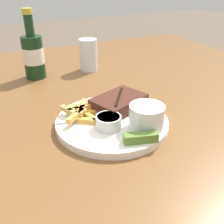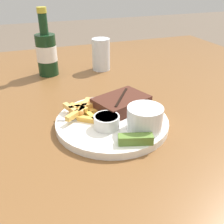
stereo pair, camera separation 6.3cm
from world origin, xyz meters
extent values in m
cube|color=brown|center=(0.00, 0.00, 0.71)|extent=(1.58, 1.60, 0.04)
cylinder|color=brown|center=(0.73, 0.74, 0.34)|extent=(0.06, 0.06, 0.69)
cylinder|color=white|center=(0.00, 0.00, 0.73)|extent=(0.28, 0.28, 0.01)
cylinder|color=white|center=(0.00, 0.00, 0.74)|extent=(0.28, 0.28, 0.00)
cube|color=#472319|center=(0.04, 0.04, 0.76)|extent=(0.16, 0.13, 0.03)
cube|color=black|center=(0.04, 0.04, 0.78)|extent=(0.07, 0.10, 0.00)
cube|color=#E8A049|center=(-0.05, 0.06, 0.76)|extent=(0.08, 0.02, 0.01)
cube|color=#ECA554|center=(-0.05, 0.06, 0.76)|extent=(0.05, 0.08, 0.01)
cube|color=#DAAC59|center=(-0.01, 0.06, 0.75)|extent=(0.06, 0.02, 0.01)
cube|color=#E6B34B|center=(-0.07, 0.06, 0.76)|extent=(0.04, 0.05, 0.01)
cube|color=#EAB648|center=(-0.05, 0.05, 0.75)|extent=(0.05, 0.02, 0.01)
cube|color=#EBAF58|center=(-0.09, 0.06, 0.76)|extent=(0.03, 0.06, 0.01)
cube|color=gold|center=(-0.01, 0.05, 0.76)|extent=(0.02, 0.07, 0.01)
cube|color=#F2AA3F|center=(-0.02, 0.04, 0.75)|extent=(0.07, 0.03, 0.01)
cube|color=#F0AE44|center=(-0.06, 0.01, 0.75)|extent=(0.05, 0.04, 0.01)
cube|color=gold|center=(-0.05, 0.02, 0.75)|extent=(0.02, 0.05, 0.01)
cube|color=gold|center=(-0.08, 0.03, 0.76)|extent=(0.06, 0.05, 0.01)
cube|color=#E1AB4E|center=(-0.06, 0.09, 0.75)|extent=(0.05, 0.03, 0.01)
cylinder|color=white|center=(0.05, -0.07, 0.77)|extent=(0.08, 0.08, 0.06)
cylinder|color=beige|center=(0.05, -0.07, 0.79)|extent=(0.07, 0.07, 0.01)
cylinder|color=silver|center=(-0.02, -0.03, 0.76)|extent=(0.06, 0.06, 0.03)
cylinder|color=black|center=(-0.02, -0.03, 0.77)|extent=(0.05, 0.05, 0.01)
cube|color=#567A2D|center=(0.01, -0.11, 0.75)|extent=(0.08, 0.04, 0.02)
cube|color=#B7B7BC|center=(-0.08, 0.03, 0.75)|extent=(0.10, 0.04, 0.00)
cube|color=#B7B7BC|center=(-0.02, 0.00, 0.75)|extent=(0.03, 0.01, 0.00)
cube|color=#B7B7BC|center=(-0.01, 0.00, 0.75)|extent=(0.03, 0.01, 0.00)
cube|color=#B7B7BC|center=(-0.01, 0.01, 0.75)|extent=(0.03, 0.01, 0.00)
cylinder|color=#143319|center=(-0.09, 0.42, 0.80)|extent=(0.07, 0.07, 0.14)
cylinder|color=silver|center=(-0.09, 0.42, 0.81)|extent=(0.07, 0.07, 0.06)
cylinder|color=#143319|center=(-0.09, 0.42, 0.91)|extent=(0.03, 0.03, 0.07)
cylinder|color=gold|center=(-0.09, 0.42, 0.95)|extent=(0.03, 0.03, 0.02)
cylinder|color=silver|center=(0.11, 0.41, 0.79)|extent=(0.07, 0.07, 0.12)
camera|label=1|loc=(-0.25, -0.50, 1.07)|focal=42.00mm
camera|label=2|loc=(-0.19, -0.52, 1.07)|focal=42.00mm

